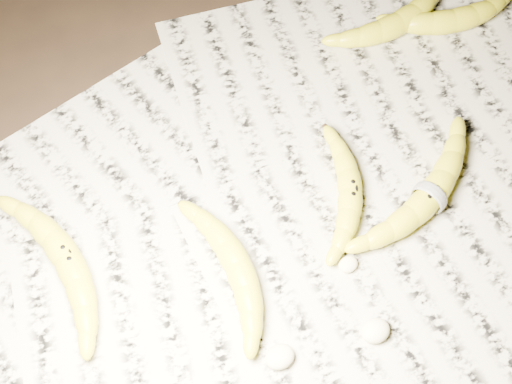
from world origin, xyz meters
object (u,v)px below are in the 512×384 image
banana_taped (430,196)px  banana_center (350,192)px  banana_upper_a (398,22)px  banana_left_b (238,265)px  banana_left_a (67,258)px  banana_upper_b (453,19)px

banana_taped → banana_center: bearing=126.1°
banana_upper_a → banana_left_b: bearing=-153.8°
banana_left_a → banana_upper_b: bearing=-86.7°
banana_left_b → banana_upper_b: 0.50m
banana_left_b → banana_upper_b: same height
banana_left_a → banana_upper_a: bearing=-82.3°
banana_taped → banana_upper_a: 0.29m
banana_center → banana_taped: banana_taped is taller
banana_left_b → banana_taped: (0.26, -0.04, 0.00)m
banana_left_b → banana_center: bearing=-78.1°
banana_left_a → banana_upper_a: 0.58m
banana_left_a → banana_left_b: (0.18, -0.11, -0.00)m
banana_upper_a → banana_center: bearing=-140.3°
banana_left_a → banana_upper_b: size_ratio=1.19×
banana_left_b → banana_upper_b: bearing=-62.3°
banana_upper_b → banana_upper_a: bearing=170.1°
banana_left_a → banana_upper_b: 0.65m
banana_left_b → banana_center: size_ratio=1.07×
banana_left_b → banana_upper_a: 0.45m
banana_left_a → banana_taped: (0.44, -0.15, -0.00)m
banana_center → banana_upper_a: size_ratio=0.90×
banana_taped → banana_upper_b: same height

